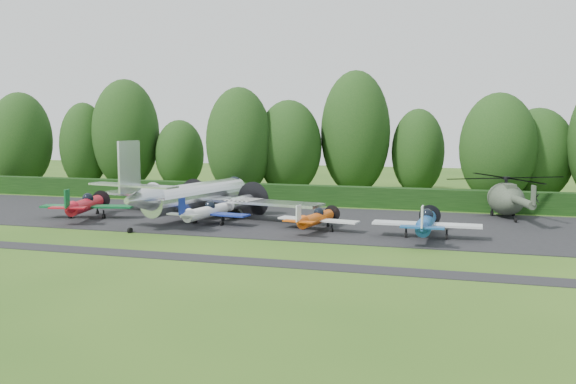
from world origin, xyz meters
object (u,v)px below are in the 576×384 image
(transport_plane, at_px, (196,196))
(light_plane_red, at_px, (85,205))
(light_plane_orange, at_px, (316,219))
(light_plane_white, at_px, (206,212))
(light_plane_blue, at_px, (426,223))
(helicopter, at_px, (506,196))

(transport_plane, distance_m, light_plane_red, 9.50)
(light_plane_red, bearing_deg, light_plane_orange, 13.65)
(light_plane_white, xyz_separation_m, light_plane_blue, (17.65, -1.25, 0.12))
(transport_plane, height_order, helicopter, transport_plane)
(transport_plane, xyz_separation_m, light_plane_white, (2.44, -3.19, -0.91))
(light_plane_blue, xyz_separation_m, helicopter, (5.71, 12.85, 0.71))
(helicopter, bearing_deg, light_plane_white, -139.03)
(light_plane_red, xyz_separation_m, light_plane_white, (11.32, 0.11, -0.16))
(light_plane_white, relative_size, light_plane_orange, 1.08)
(transport_plane, relative_size, light_plane_orange, 3.34)
(light_plane_orange, relative_size, helicopter, 0.51)
(light_plane_blue, bearing_deg, light_plane_orange, 174.46)
(light_plane_white, bearing_deg, helicopter, 18.11)
(transport_plane, relative_size, helicopter, 1.72)
(light_plane_white, xyz_separation_m, helicopter, (23.36, 11.60, 0.83))
(light_plane_white, bearing_deg, light_plane_blue, -12.36)
(transport_plane, xyz_separation_m, light_plane_blue, (20.09, -4.45, -0.78))
(helicopter, bearing_deg, light_plane_blue, -99.38)
(light_plane_orange, xyz_separation_m, light_plane_blue, (8.36, -0.94, 0.21))
(light_plane_red, distance_m, light_plane_white, 11.32)
(light_plane_red, xyz_separation_m, light_plane_blue, (28.97, -1.15, -0.04))
(light_plane_orange, bearing_deg, transport_plane, 154.25)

